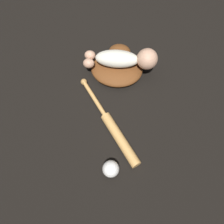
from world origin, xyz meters
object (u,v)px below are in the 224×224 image
at_px(baby_figure, 126,59).
at_px(baseball, 111,169).
at_px(baseball_bat, 114,130).
at_px(baseball_glove, 117,66).

height_order(baby_figure, baseball, baby_figure).
bearing_deg(baseball, baseball_bat, 88.40).
bearing_deg(baseball_bat, baseball, -91.60).
bearing_deg(baseball, baby_figure, 85.47).
bearing_deg(baseball_bat, baseball_glove, 90.60).
height_order(baseball_glove, baby_figure, baby_figure).
relative_size(baby_figure, baseball, 5.17).
distance_m(baseball_bat, baseball, 0.19).
relative_size(baseball_glove, baseball, 4.21).
xyz_separation_m(baby_figure, baseball, (-0.04, -0.55, -0.08)).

